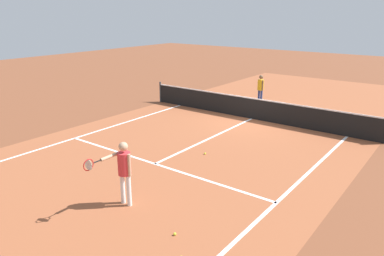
# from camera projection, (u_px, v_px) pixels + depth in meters

# --- Properties ---
(ground_plane) EXTENTS (60.00, 60.00, 0.00)m
(ground_plane) POSITION_uv_depth(u_px,v_px,m) (252.00, 119.00, 16.43)
(ground_plane) COLOR brown
(court_surface_inbounds) EXTENTS (10.62, 24.40, 0.00)m
(court_surface_inbounds) POSITION_uv_depth(u_px,v_px,m) (252.00, 119.00, 16.43)
(court_surface_inbounds) COLOR #9E5433
(court_surface_inbounds) RESTS_ON ground_plane
(line_sideline_left) EXTENTS (0.10, 11.89, 0.01)m
(line_sideline_left) POSITION_uv_depth(u_px,v_px,m) (85.00, 135.00, 14.25)
(line_sideline_left) COLOR white
(line_sideline_left) RESTS_ON ground_plane
(line_sideline_right) EXTENTS (0.10, 11.89, 0.01)m
(line_sideline_right) POSITION_uv_depth(u_px,v_px,m) (284.00, 196.00, 9.55)
(line_sideline_right) COLOR white
(line_sideline_right) RESTS_ON ground_plane
(line_service_near) EXTENTS (8.22, 0.10, 0.01)m
(line_service_near) POSITION_uv_depth(u_px,v_px,m) (155.00, 164.00, 11.55)
(line_service_near) COLOR white
(line_service_near) RESTS_ON ground_plane
(line_center_service) EXTENTS (0.10, 6.40, 0.01)m
(line_center_service) POSITION_uv_depth(u_px,v_px,m) (212.00, 137.00, 13.99)
(line_center_service) COLOR white
(line_center_service) RESTS_ON ground_plane
(net) EXTENTS (10.96, 0.09, 1.07)m
(net) POSITION_uv_depth(u_px,v_px,m) (252.00, 108.00, 16.28)
(net) COLOR #33383D
(net) RESTS_ON ground_plane
(player_near) EXTENTS (0.50, 1.20, 1.64)m
(player_near) POSITION_uv_depth(u_px,v_px,m) (123.00, 167.00, 8.81)
(player_near) COLOR white
(player_near) RESTS_ON ground_plane
(player_far) EXTENTS (0.38, 0.32, 1.52)m
(player_far) POSITION_uv_depth(u_px,v_px,m) (261.00, 87.00, 18.74)
(player_far) COLOR navy
(player_far) RESTS_ON ground_plane
(tennis_ball_by_baseline) EXTENTS (0.07, 0.07, 0.07)m
(tennis_ball_by_baseline) POSITION_uv_depth(u_px,v_px,m) (175.00, 234.00, 7.85)
(tennis_ball_by_baseline) COLOR #CCE033
(tennis_ball_by_baseline) RESTS_ON ground_plane
(tennis_ball_mid_court) EXTENTS (0.07, 0.07, 0.07)m
(tennis_ball_mid_court) POSITION_uv_depth(u_px,v_px,m) (205.00, 154.00, 12.31)
(tennis_ball_mid_court) COLOR #CCE033
(tennis_ball_mid_court) RESTS_ON ground_plane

